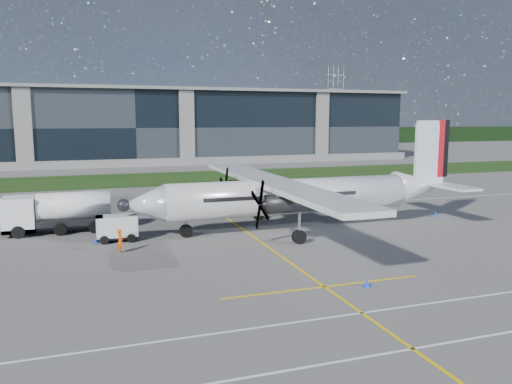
% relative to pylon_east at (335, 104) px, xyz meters
% --- Properties ---
extents(ground, '(400.00, 400.00, 0.00)m').
position_rel_pylon_east_xyz_m(ground, '(-85.00, -110.00, -15.00)').
color(ground, '#62605D').
rests_on(ground, ground).
extents(grass_strip, '(400.00, 18.00, 0.04)m').
position_rel_pylon_east_xyz_m(grass_strip, '(-85.00, -102.00, -14.98)').
color(grass_strip, '#14320D').
rests_on(grass_strip, ground).
extents(terminal_building, '(120.00, 20.00, 15.00)m').
position_rel_pylon_east_xyz_m(terminal_building, '(-85.00, -70.00, -7.50)').
color(terminal_building, black).
rests_on(terminal_building, ground).
extents(tree_line, '(400.00, 6.00, 6.00)m').
position_rel_pylon_east_xyz_m(tree_line, '(-85.00, -10.00, -12.00)').
color(tree_line, black).
rests_on(tree_line, ground).
extents(pylon_east, '(9.00, 4.60, 30.00)m').
position_rel_pylon_east_xyz_m(pylon_east, '(0.00, 0.00, 0.00)').
color(pylon_east, gray).
rests_on(pylon_east, ground).
extents(yellow_taxiway_centerline, '(0.20, 70.00, 0.01)m').
position_rel_pylon_east_xyz_m(yellow_taxiway_centerline, '(-82.00, -140.00, -14.99)').
color(yellow_taxiway_centerline, yellow).
rests_on(yellow_taxiway_centerline, ground).
extents(white_lane_line, '(90.00, 0.15, 0.01)m').
position_rel_pylon_east_xyz_m(white_lane_line, '(-85.00, -164.00, -14.99)').
color(white_lane_line, white).
rests_on(white_lane_line, ground).
extents(turboprop_aircraft, '(29.54, 30.64, 9.19)m').
position_rel_pylon_east_xyz_m(turboprop_aircraft, '(-77.25, -141.90, -10.40)').
color(turboprop_aircraft, silver).
rests_on(turboprop_aircraft, ground).
extents(fuel_tanker_truck, '(8.82, 2.87, 3.31)m').
position_rel_pylon_east_xyz_m(fuel_tanker_truck, '(-97.30, -136.73, -13.35)').
color(fuel_tanker_truck, white).
rests_on(fuel_tanker_truck, ground).
extents(baggage_tug, '(3.26, 1.95, 1.95)m').
position_rel_pylon_east_xyz_m(baggage_tug, '(-92.31, -141.25, -14.02)').
color(baggage_tug, silver).
rests_on(baggage_tug, ground).
extents(ground_crew_person, '(0.57, 0.79, 1.93)m').
position_rel_pylon_east_xyz_m(ground_crew_person, '(-92.29, -144.93, -14.03)').
color(ground_crew_person, '#F25907').
rests_on(ground_crew_person, ground).
extents(safety_cone_nose_stbd, '(0.36, 0.36, 0.50)m').
position_rel_pylon_east_xyz_m(safety_cone_nose_stbd, '(-91.66, -139.61, -14.75)').
color(safety_cone_nose_stbd, blue).
rests_on(safety_cone_nose_stbd, ground).
extents(safety_cone_fwd, '(0.36, 0.36, 0.50)m').
position_rel_pylon_east_xyz_m(safety_cone_fwd, '(-93.88, -141.31, -14.75)').
color(safety_cone_fwd, blue).
rests_on(safety_cone_fwd, ground).
extents(safety_cone_stbdwing, '(0.36, 0.36, 0.50)m').
position_rel_pylon_east_xyz_m(safety_cone_stbdwing, '(-80.21, -126.63, -14.75)').
color(safety_cone_stbdwing, blue).
rests_on(safety_cone_stbdwing, ground).
extents(safety_cone_portwing, '(0.36, 0.36, 0.50)m').
position_rel_pylon_east_xyz_m(safety_cone_portwing, '(-79.75, -156.73, -14.75)').
color(safety_cone_portwing, blue).
rests_on(safety_cone_portwing, ground).
extents(safety_cone_tail, '(0.36, 0.36, 0.50)m').
position_rel_pylon_east_xyz_m(safety_cone_tail, '(-62.77, -141.14, -14.75)').
color(safety_cone_tail, blue).
rests_on(safety_cone_tail, ground).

